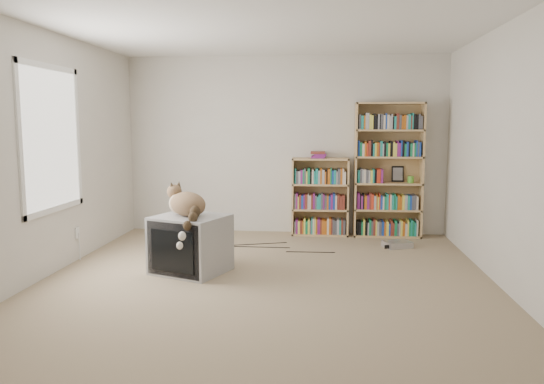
# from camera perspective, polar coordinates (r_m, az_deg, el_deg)

# --- Properties ---
(floor) EXTENTS (4.50, 5.00, 0.01)m
(floor) POSITION_cam_1_polar(r_m,az_deg,el_deg) (5.29, -0.67, -9.74)
(floor) COLOR gray
(floor) RESTS_ON ground
(wall_back) EXTENTS (4.50, 0.02, 2.50)m
(wall_back) POSITION_cam_1_polar(r_m,az_deg,el_deg) (7.55, 1.40, 5.05)
(wall_back) COLOR beige
(wall_back) RESTS_ON floor
(wall_front) EXTENTS (4.50, 0.02, 2.50)m
(wall_front) POSITION_cam_1_polar(r_m,az_deg,el_deg) (2.60, -6.77, 0.55)
(wall_front) COLOR beige
(wall_front) RESTS_ON floor
(wall_left) EXTENTS (0.02, 5.00, 2.50)m
(wall_left) POSITION_cam_1_polar(r_m,az_deg,el_deg) (5.76, -23.58, 3.71)
(wall_left) COLOR beige
(wall_left) RESTS_ON floor
(wall_right) EXTENTS (0.02, 5.00, 2.50)m
(wall_right) POSITION_cam_1_polar(r_m,az_deg,el_deg) (5.31, 24.26, 3.42)
(wall_right) COLOR beige
(wall_right) RESTS_ON floor
(ceiling) EXTENTS (4.50, 5.00, 0.02)m
(ceiling) POSITION_cam_1_polar(r_m,az_deg,el_deg) (5.14, -0.72, 17.95)
(ceiling) COLOR white
(ceiling) RESTS_ON wall_back
(window) EXTENTS (0.02, 1.22, 1.52)m
(window) POSITION_cam_1_polar(r_m,az_deg,el_deg) (5.93, -22.62, 5.30)
(window) COLOR white
(window) RESTS_ON wall_left
(crt_tv) EXTENTS (0.87, 0.83, 0.60)m
(crt_tv) POSITION_cam_1_polar(r_m,az_deg,el_deg) (5.66, -8.68, -5.55)
(crt_tv) COLOR #999A9C
(crt_tv) RESTS_ON floor
(cat) EXTENTS (0.57, 0.76, 0.56)m
(cat) POSITION_cam_1_polar(r_m,az_deg,el_deg) (5.52, -9.15, -1.71)
(cat) COLOR #392417
(cat) RESTS_ON crt_tv
(bookcase_tall) EXTENTS (0.92, 0.30, 1.84)m
(bookcase_tall) POSITION_cam_1_polar(r_m,az_deg,el_deg) (7.47, 12.37, 1.96)
(bookcase_tall) COLOR #A57C52
(bookcase_tall) RESTS_ON floor
(bookcase_short) EXTENTS (0.79, 0.30, 1.08)m
(bookcase_short) POSITION_cam_1_polar(r_m,az_deg,el_deg) (7.46, 5.21, -0.81)
(bookcase_short) COLOR #A57C52
(bookcase_short) RESTS_ON floor
(book_stack) EXTENTS (0.22, 0.28, 0.09)m
(book_stack) POSITION_cam_1_polar(r_m,az_deg,el_deg) (7.39, 5.05, 4.01)
(book_stack) COLOR red
(book_stack) RESTS_ON bookcase_short
(green_mug) EXTENTS (0.08, 0.08, 0.09)m
(green_mug) POSITION_cam_1_polar(r_m,az_deg,el_deg) (7.50, 14.68, 1.33)
(green_mug) COLOR #58B232
(green_mug) RESTS_ON bookcase_tall
(framed_print) EXTENTS (0.16, 0.05, 0.22)m
(framed_print) POSITION_cam_1_polar(r_m,az_deg,el_deg) (7.56, 13.36, 1.91)
(framed_print) COLOR black
(framed_print) RESTS_ON bookcase_tall
(dvd_player) EXTENTS (0.40, 0.35, 0.08)m
(dvd_player) POSITION_cam_1_polar(r_m,az_deg,el_deg) (6.92, 13.33, -5.50)
(dvd_player) COLOR #B3B3B8
(dvd_player) RESTS_ON floor
(wall_outlet) EXTENTS (0.01, 0.08, 0.13)m
(wall_outlet) POSITION_cam_1_polar(r_m,az_deg,el_deg) (6.45, -20.21, -4.13)
(wall_outlet) COLOR silver
(wall_outlet) RESTS_ON wall_left
(floor_cables) EXTENTS (1.20, 0.70, 0.01)m
(floor_cables) POSITION_cam_1_polar(r_m,az_deg,el_deg) (6.76, 1.26, -5.90)
(floor_cables) COLOR black
(floor_cables) RESTS_ON floor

